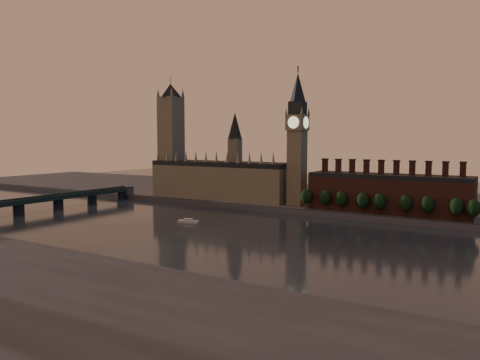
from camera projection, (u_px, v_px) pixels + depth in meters
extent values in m
plane|color=black|center=(203.00, 233.00, 277.13)|extent=(900.00, 900.00, 0.00)
cube|color=#4B4B50|center=(273.00, 210.00, 353.28)|extent=(900.00, 4.00, 4.00)
cube|color=#4B4B50|center=(319.00, 197.00, 429.61)|extent=(900.00, 180.00, 4.00)
cube|color=#786C55|center=(220.00, 182.00, 407.06)|extent=(130.00, 30.00, 28.00)
cube|color=black|center=(220.00, 164.00, 405.67)|extent=(130.00, 30.00, 4.00)
cube|color=#786C55|center=(235.00, 153.00, 396.96)|extent=(9.00, 9.00, 24.00)
cone|color=black|center=(235.00, 125.00, 394.95)|extent=(12.00, 12.00, 22.00)
cone|color=#786C55|center=(158.00, 155.00, 424.03)|extent=(2.60, 2.60, 10.00)
cone|color=#786C55|center=(167.00, 155.00, 418.42)|extent=(2.60, 2.60, 10.00)
cone|color=#786C55|center=(176.00, 155.00, 412.81)|extent=(2.60, 2.60, 10.00)
cone|color=#786C55|center=(186.00, 156.00, 407.20)|extent=(2.60, 2.60, 10.00)
cone|color=#786C55|center=(196.00, 156.00, 401.60)|extent=(2.60, 2.60, 10.00)
cone|color=#786C55|center=(206.00, 156.00, 395.99)|extent=(2.60, 2.60, 10.00)
cone|color=#786C55|center=(216.00, 156.00, 390.38)|extent=(2.60, 2.60, 10.00)
cone|color=#786C55|center=(227.00, 157.00, 384.77)|extent=(2.60, 2.60, 10.00)
cone|color=#786C55|center=(238.00, 157.00, 379.17)|extent=(2.60, 2.60, 10.00)
cone|color=#786C55|center=(249.00, 157.00, 373.56)|extent=(2.60, 2.60, 10.00)
cone|color=#786C55|center=(261.00, 157.00, 367.95)|extent=(2.60, 2.60, 10.00)
cone|color=#786C55|center=(273.00, 158.00, 362.35)|extent=(2.60, 2.60, 10.00)
cube|color=#786C55|center=(171.00, 146.00, 433.11)|extent=(18.00, 18.00, 90.00)
cone|color=black|center=(170.00, 90.00, 428.66)|extent=(24.00, 24.00, 12.00)
cylinder|color=#232326|center=(170.00, 84.00, 428.14)|extent=(0.50, 0.50, 12.00)
cone|color=#786C55|center=(158.00, 92.00, 426.23)|extent=(3.00, 3.00, 8.00)
cone|color=#786C55|center=(172.00, 91.00, 417.87)|extent=(3.00, 3.00, 8.00)
cone|color=#786C55|center=(169.00, 94.00, 439.80)|extent=(3.00, 3.00, 8.00)
cone|color=#786C55|center=(183.00, 93.00, 431.44)|extent=(3.00, 3.00, 8.00)
cube|color=#786C55|center=(297.00, 168.00, 362.31)|extent=(12.00, 12.00, 58.00)
cube|color=#786C55|center=(297.00, 123.00, 359.26)|extent=(14.00, 14.00, 12.00)
cube|color=#232326|center=(298.00, 108.00, 358.30)|extent=(11.00, 11.00, 10.00)
cone|color=black|center=(298.00, 87.00, 356.91)|extent=(13.00, 13.00, 22.00)
cylinder|color=#232326|center=(298.00, 69.00, 355.73)|extent=(1.00, 1.00, 5.00)
cylinder|color=#F3E9B4|center=(293.00, 122.00, 353.15)|extent=(9.00, 0.50, 9.00)
cylinder|color=#F3E9B4|center=(301.00, 123.00, 365.37)|extent=(9.00, 0.50, 9.00)
cylinder|color=#F3E9B4|center=(289.00, 123.00, 363.02)|extent=(0.50, 9.00, 9.00)
cylinder|color=#F3E9B4|center=(306.00, 122.00, 355.50)|extent=(0.50, 9.00, 9.00)
cone|color=#786C55|center=(286.00, 111.00, 356.36)|extent=(2.00, 2.00, 6.00)
cone|color=#786C55|center=(302.00, 110.00, 349.57)|extent=(2.00, 2.00, 6.00)
cone|color=#786C55|center=(293.00, 112.00, 367.38)|extent=(2.00, 2.00, 6.00)
cone|color=#786C55|center=(309.00, 111.00, 360.59)|extent=(2.00, 2.00, 6.00)
cube|color=#562A21|center=(388.00, 195.00, 327.21)|extent=(110.00, 25.00, 24.00)
cube|color=black|center=(389.00, 176.00, 326.03)|extent=(110.00, 25.00, 3.00)
cube|color=#562A21|center=(325.00, 166.00, 350.07)|extent=(3.50, 3.50, 9.00)
cube|color=#232326|center=(325.00, 159.00, 349.64)|extent=(4.20, 4.20, 1.00)
cube|color=#562A21|center=(338.00, 166.00, 344.61)|extent=(3.50, 3.50, 9.00)
cube|color=#232326|center=(339.00, 159.00, 344.18)|extent=(4.20, 4.20, 1.00)
cube|color=#562A21|center=(352.00, 167.00, 339.15)|extent=(3.50, 3.50, 9.00)
cube|color=#232326|center=(352.00, 160.00, 338.72)|extent=(4.20, 4.20, 1.00)
cube|color=#562A21|center=(366.00, 167.00, 333.69)|extent=(3.50, 3.50, 9.00)
cube|color=#232326|center=(367.00, 160.00, 333.26)|extent=(4.20, 4.20, 1.00)
cube|color=#562A21|center=(381.00, 167.00, 328.23)|extent=(3.50, 3.50, 9.00)
cube|color=#232326|center=(381.00, 160.00, 327.80)|extent=(4.20, 4.20, 1.00)
cube|color=#562A21|center=(396.00, 168.00, 322.77)|extent=(3.50, 3.50, 9.00)
cube|color=#232326|center=(397.00, 161.00, 322.34)|extent=(4.20, 4.20, 1.00)
cube|color=#562A21|center=(412.00, 168.00, 317.32)|extent=(3.50, 3.50, 9.00)
cube|color=#232326|center=(412.00, 161.00, 316.88)|extent=(4.20, 4.20, 1.00)
cube|color=#562A21|center=(429.00, 169.00, 311.86)|extent=(3.50, 3.50, 9.00)
cube|color=#232326|center=(429.00, 162.00, 311.42)|extent=(4.20, 4.20, 1.00)
cube|color=#562A21|center=(445.00, 170.00, 306.40)|extent=(3.50, 3.50, 9.00)
cube|color=#232326|center=(446.00, 162.00, 305.96)|extent=(4.20, 4.20, 1.00)
cube|color=#562A21|center=(463.00, 170.00, 300.94)|extent=(3.50, 3.50, 9.00)
cube|color=#232326|center=(463.00, 162.00, 300.50)|extent=(4.20, 4.20, 1.00)
cylinder|color=black|center=(306.00, 205.00, 342.73)|extent=(0.80, 0.80, 6.00)
ellipsoid|color=black|center=(306.00, 196.00, 342.16)|extent=(8.60, 8.60, 10.75)
cylinder|color=black|center=(325.00, 206.00, 336.46)|extent=(0.80, 0.80, 6.00)
ellipsoid|color=black|center=(325.00, 198.00, 335.89)|extent=(8.60, 8.60, 10.75)
cylinder|color=black|center=(341.00, 208.00, 330.20)|extent=(0.80, 0.80, 6.00)
ellipsoid|color=black|center=(341.00, 199.00, 329.64)|extent=(8.60, 8.60, 10.75)
cylinder|color=black|center=(363.00, 210.00, 321.38)|extent=(0.80, 0.80, 6.00)
ellipsoid|color=black|center=(363.00, 200.00, 320.81)|extent=(8.60, 8.60, 10.75)
cylinder|color=black|center=(379.00, 211.00, 315.72)|extent=(0.80, 0.80, 6.00)
ellipsoid|color=black|center=(379.00, 201.00, 315.15)|extent=(8.60, 8.60, 10.75)
cylinder|color=black|center=(405.00, 213.00, 307.66)|extent=(0.80, 0.80, 6.00)
ellipsoid|color=black|center=(405.00, 203.00, 307.09)|extent=(8.60, 8.60, 10.75)
cylinder|color=black|center=(427.00, 215.00, 300.36)|extent=(0.80, 0.80, 6.00)
ellipsoid|color=black|center=(427.00, 205.00, 299.79)|extent=(8.60, 8.60, 10.75)
cylinder|color=black|center=(456.00, 217.00, 290.74)|extent=(0.80, 0.80, 6.00)
ellipsoid|color=black|center=(456.00, 207.00, 290.17)|extent=(8.60, 8.60, 10.75)
cylinder|color=black|center=(473.00, 219.00, 285.47)|extent=(0.80, 0.80, 6.00)
ellipsoid|color=black|center=(474.00, 208.00, 284.90)|extent=(8.60, 8.60, 10.75)
cube|color=#1B2A26|center=(33.00, 201.00, 353.13)|extent=(12.00, 200.00, 2.50)
cube|color=#1B2A26|center=(28.00, 198.00, 355.84)|extent=(1.00, 200.00, 1.30)
cube|color=#1B2A26|center=(37.00, 199.00, 350.09)|extent=(1.00, 200.00, 1.30)
cube|color=#4B4B50|center=(125.00, 191.00, 433.87)|extent=(14.00, 8.00, 6.00)
cylinder|color=#232326|center=(19.00, 209.00, 343.40)|extent=(8.00, 8.00, 7.75)
cylinder|color=#232326|center=(58.00, 204.00, 372.23)|extent=(8.00, 8.00, 7.75)
cylinder|color=#232326|center=(92.00, 199.00, 401.07)|extent=(8.00, 8.00, 7.75)
cylinder|color=#232326|center=(121.00, 195.00, 429.90)|extent=(8.00, 8.00, 7.75)
cube|color=silver|center=(188.00, 222.00, 310.09)|extent=(14.68, 7.08, 1.62)
cube|color=silver|center=(188.00, 219.00, 309.97)|extent=(6.58, 4.30, 1.21)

